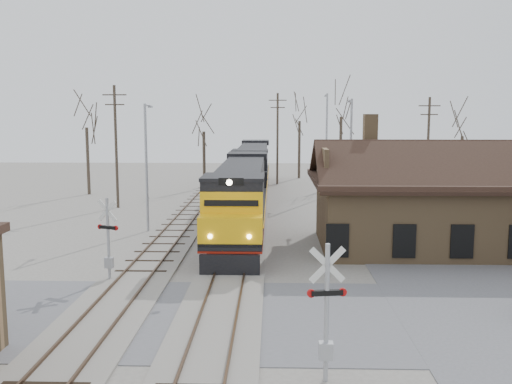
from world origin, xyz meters
TOP-DOWN VIEW (x-y plane):
  - ground at (0.00, 0.00)m, footprint 140.00×140.00m
  - road at (0.00, 0.00)m, footprint 60.00×9.00m
  - track_main at (0.00, 15.00)m, footprint 3.40×90.00m
  - track_siding at (-4.50, 15.00)m, footprint 3.40×90.00m
  - depot at (11.99, 12.00)m, footprint 15.20×9.31m
  - locomotive_lead at (0.00, 15.52)m, footprint 3.19×21.36m
  - locomotive_trailing at (0.00, 37.15)m, footprint 3.19×21.36m
  - crossbuck_near at (3.69, -5.31)m, footprint 1.19×0.31m
  - crossbuck_far at (-5.68, 4.66)m, footprint 1.10×0.48m
  - streetlight_a at (-6.38, 16.43)m, footprint 0.25×2.04m
  - streetlight_b at (8.04, 22.47)m, footprint 0.25×2.04m
  - streetlight_c at (7.14, 32.78)m, footprint 0.25×2.04m
  - utility_pole_a at (-11.05, 25.91)m, footprint 2.00×0.24m
  - utility_pole_b at (2.58, 42.52)m, footprint 2.00×0.24m
  - utility_pole_c at (16.54, 32.16)m, footprint 2.00×0.24m
  - tree_a at (-16.11, 33.86)m, footprint 4.39×4.39m
  - tree_b at (-5.23, 38.74)m, footprint 4.03×4.03m
  - tree_c at (5.31, 48.61)m, footprint 4.68×4.68m
  - tree_d at (9.53, 41.57)m, footprint 5.06×5.06m
  - tree_e at (21.47, 37.64)m, footprint 3.74×3.74m

SIDE VIEW (x-z plane):
  - ground at x=0.00m, z-range 0.00..0.00m
  - road at x=0.00m, z-range 0.00..0.03m
  - track_main at x=0.00m, z-range -0.05..0.19m
  - track_siding at x=-4.50m, z-range -0.05..0.19m
  - crossbuck_far at x=-5.68m, z-range -0.12..3.89m
  - crossbuck_near at x=3.69m, z-range -0.14..4.06m
  - depot at x=11.99m, z-range -1.54..6.36m
  - locomotive_trailing at x=0.00m, z-range 0.25..4.74m
  - locomotive_lead at x=0.00m, z-range 0.12..4.87m
  - streetlight_a at x=-6.38m, z-range 0.53..9.12m
  - utility_pole_c at x=16.54m, z-range 0.22..9.66m
  - streetlight_b at x=8.04m, z-range 0.54..9.58m
  - utility_pole_b at x=2.58m, z-range 0.23..10.41m
  - utility_pole_a at x=-11.05m, z-range 0.23..10.49m
  - streetlight_c at x=7.14m, z-range 0.54..10.33m
  - tree_e at x=21.47m, z-range 1.94..11.11m
  - tree_b at x=-5.23m, z-range 2.09..11.96m
  - tree_a at x=-16.11m, z-range 2.28..13.03m
  - tree_c at x=5.31m, z-range 2.43..13.89m
  - tree_d at x=9.53m, z-range 2.63..15.02m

